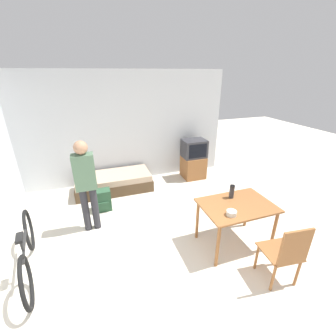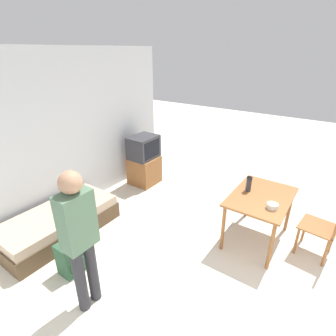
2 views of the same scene
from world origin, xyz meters
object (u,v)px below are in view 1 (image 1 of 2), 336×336
thermos_flask (232,191)px  backpack (102,200)px  wooden_chair (286,252)px  person_standing (86,181)px  daybed (114,182)px  dining_table (236,210)px  mate_bowl (232,213)px  bicycle (27,252)px  tv (194,159)px

thermos_flask → backpack: (-1.99, 1.52, -0.66)m
wooden_chair → person_standing: (-2.33, 2.03, 0.43)m
thermos_flask → daybed: bearing=125.5°
dining_table → thermos_flask: bearing=82.1°
daybed → thermos_flask: 2.92m
mate_bowl → bicycle: bearing=166.5°
daybed → wooden_chair: (1.78, -3.38, 0.33)m
daybed → mate_bowl: mate_bowl is taller
dining_table → mate_bowl: bearing=-139.6°
bicycle → backpack: 1.67m
backpack → person_standing: bearing=-110.9°
tv → bicycle: size_ratio=0.59×
dining_table → bicycle: bearing=171.4°
bicycle → thermos_flask: thermos_flask is taller
daybed → thermos_flask: (1.65, -2.31, 0.68)m
bicycle → thermos_flask: (3.06, -0.25, 0.53)m
backpack → thermos_flask: bearing=-37.4°
daybed → backpack: 0.86m
tv → bicycle: tv is taller
dining_table → wooden_chair: size_ratio=1.17×
tv → backpack: tv is taller
wooden_chair → thermos_flask: 1.13m
tv → person_standing: person_standing is taller
daybed → mate_bowl: size_ratio=12.07×
dining_table → mate_bowl: mate_bowl is taller
bicycle → backpack: bicycle is taller
mate_bowl → backpack: (-1.71, 1.94, -0.57)m
wooden_chair → thermos_flask: size_ratio=4.30×
person_standing → thermos_flask: bearing=-23.6°
daybed → backpack: size_ratio=3.91×
bicycle → person_standing: person_standing is taller
thermos_flask → dining_table: bearing=-97.9°
wooden_chair → daybed: bearing=117.8°
daybed → bicycle: (-1.41, -2.06, 0.14)m
tv → dining_table: (-0.48, -2.57, 0.15)m
thermos_flask → mate_bowl: bearing=-123.3°
dining_table → bicycle: dining_table is taller
wooden_chair → bicycle: size_ratio=0.55×
bicycle → mate_bowl: mate_bowl is taller
daybed → wooden_chair: wooden_chair is taller
tv → daybed: bearing=-178.7°
person_standing → bicycle: bearing=-140.3°
dining_table → bicycle: size_ratio=0.64×
bicycle → mate_bowl: bearing=-13.5°
wooden_chair → person_standing: bearing=138.9°
tv → mate_bowl: (-0.72, -2.78, 0.28)m
tv → backpack: size_ratio=2.31×
wooden_chair → backpack: bearing=129.3°
daybed → tv: size_ratio=1.69×
tv → mate_bowl: tv is taller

